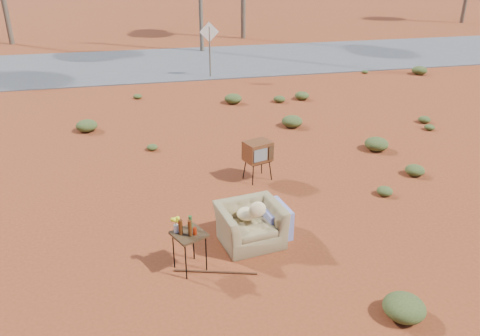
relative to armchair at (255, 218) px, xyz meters
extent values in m
plane|color=brown|center=(-0.26, -0.04, -0.44)|extent=(140.00, 140.00, 0.00)
cube|color=#565659|center=(-0.26, 14.96, -0.42)|extent=(140.00, 7.00, 0.04)
imported|color=olive|center=(-0.09, -0.03, 0.03)|extent=(1.17, 0.85, 0.94)
ellipsoid|color=beige|center=(-0.15, 0.01, 0.11)|extent=(0.34, 0.34, 0.20)
ellipsoid|color=beige|center=(-0.01, -0.20, 0.29)|extent=(0.30, 0.15, 0.30)
cube|color=navy|center=(0.39, 0.14, -0.16)|extent=(0.55, 0.76, 0.55)
cube|color=black|center=(0.67, 2.35, 0.01)|extent=(0.59, 0.52, 0.03)
cylinder|color=black|center=(0.51, 2.11, -0.21)|extent=(0.03, 0.03, 0.45)
cylinder|color=black|center=(0.95, 2.25, -0.21)|extent=(0.03, 0.03, 0.45)
cylinder|color=black|center=(0.40, 2.45, -0.21)|extent=(0.03, 0.03, 0.45)
cylinder|color=black|center=(0.84, 2.59, -0.21)|extent=(0.03, 0.03, 0.45)
cube|color=brown|center=(0.67, 2.35, 0.25)|extent=(0.67, 0.59, 0.44)
cube|color=slate|center=(0.67, 2.11, 0.25)|extent=(0.33, 0.12, 0.27)
cube|color=#472D19|center=(0.93, 2.19, 0.25)|extent=(0.13, 0.06, 0.31)
cube|color=#3B2915|center=(-1.21, -0.58, 0.21)|extent=(0.62, 0.62, 0.04)
cylinder|color=black|center=(-1.31, -0.82, -0.11)|extent=(0.02, 0.02, 0.65)
cylinder|color=black|center=(-0.97, -0.67, -0.11)|extent=(0.02, 0.02, 0.65)
cylinder|color=black|center=(-1.46, -0.48, -0.11)|extent=(0.02, 0.02, 0.65)
cylinder|color=black|center=(-1.12, -0.33, -0.11)|extent=(0.02, 0.02, 0.65)
cylinder|color=#44200B|center=(-1.34, -0.58, 0.35)|extent=(0.07, 0.07, 0.24)
cylinder|color=#44200B|center=(-1.20, -0.65, 0.36)|extent=(0.06, 0.06, 0.26)
cylinder|color=#255022|center=(-1.17, -0.45, 0.34)|extent=(0.06, 0.06, 0.22)
cylinder|color=red|center=(-1.13, -0.64, 0.29)|extent=(0.06, 0.06, 0.12)
cylinder|color=silver|center=(-1.40, -0.51, 0.30)|extent=(0.07, 0.07, 0.13)
ellipsoid|color=yellow|center=(-1.40, -0.51, 0.45)|extent=(0.15, 0.15, 0.11)
cylinder|color=#492513|center=(-0.84, -0.78, -0.42)|extent=(1.28, 0.42, 0.04)
cylinder|color=brown|center=(1.24, 11.96, 0.56)|extent=(0.06, 0.06, 2.00)
cube|color=silver|center=(1.24, 11.96, 1.36)|extent=(0.78, 0.04, 0.78)
ellipsoid|color=#4A5826|center=(4.24, 1.76, -0.32)|extent=(0.44, 0.44, 0.24)
ellipsoid|color=#4A5826|center=(-3.26, 6.46, -0.28)|extent=(0.60, 0.60, 0.33)
ellipsoid|color=#4A5826|center=(6.54, 4.96, -0.34)|extent=(0.36, 0.36, 0.20)
ellipsoid|color=#4A5826|center=(2.94, 7.96, -0.33)|extent=(0.40, 0.40, 0.22)
ellipsoid|color=#4A5826|center=(-1.76, 9.46, -0.36)|extent=(0.30, 0.30, 0.17)
camera|label=1|loc=(-1.82, -6.76, 4.19)|focal=35.00mm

